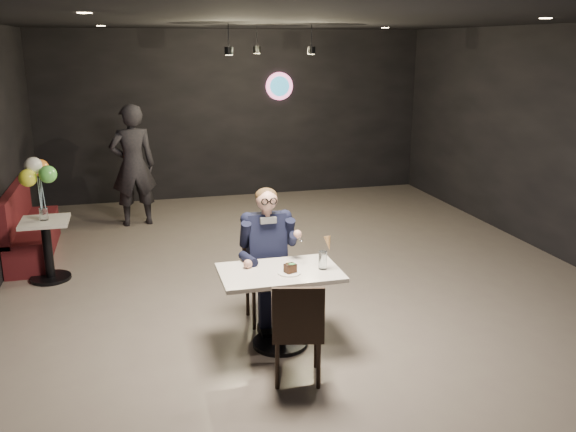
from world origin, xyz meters
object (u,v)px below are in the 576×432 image
object	(u,v)px
chair_far	(267,278)
seated_man	(267,254)
passerby	(133,165)
chair_near	(297,328)
sundae_glass	(323,260)
balloon_vase	(44,214)
side_table	(48,253)
booth_bench	(32,221)
main_table	(280,308)

from	to	relation	value
chair_far	seated_man	distance (m)	0.26
seated_man	passerby	size ratio (longest dim) A/B	0.76
chair_near	seated_man	bearing A→B (deg)	103.55
sundae_glass	passerby	world-z (taller)	passerby
chair_far	balloon_vase	bearing A→B (deg)	142.40
balloon_vase	passerby	bearing A→B (deg)	63.63
side_table	chair_far	bearing A→B (deg)	-37.60
seated_man	passerby	bearing A→B (deg)	107.43
seated_man	side_table	xyz separation A→B (m)	(-2.29, 1.76, -0.38)
booth_bench	chair_far	bearing A→B (deg)	-46.87
chair_far	booth_bench	xyz separation A→B (m)	(-2.59, 2.76, 0.01)
balloon_vase	seated_man	bearing A→B (deg)	-37.60
booth_bench	sundae_glass	bearing A→B (deg)	-48.52
chair_near	sundae_glass	size ratio (longest dim) A/B	5.36
main_table	passerby	size ratio (longest dim) A/B	0.58
chair_near	balloon_vase	xyz separation A→B (m)	(-2.29, 2.92, 0.36)
sundae_glass	side_table	world-z (taller)	sundae_glass
seated_man	chair_far	bearing A→B (deg)	0.00
main_table	seated_man	size ratio (longest dim) A/B	0.76
passerby	booth_bench	bearing A→B (deg)	31.98
balloon_vase	chair_near	bearing A→B (deg)	-51.94
chair_near	booth_bench	distance (m)	4.70
side_table	passerby	world-z (taller)	passerby
side_table	balloon_vase	xyz separation A→B (m)	(0.00, 0.00, 0.48)
main_table	chair_near	distance (m)	0.62
sundae_glass	booth_bench	size ratio (longest dim) A/B	0.09
chair_far	booth_bench	bearing A→B (deg)	133.13
main_table	side_table	distance (m)	3.25
booth_bench	main_table	bearing A→B (deg)	-52.00
booth_bench	balloon_vase	size ratio (longest dim) A/B	12.68
sundae_glass	side_table	size ratio (longest dim) A/B	0.25
sundae_glass	side_table	bearing A→B (deg)	138.51
chair_near	sundae_glass	world-z (taller)	sundae_glass
seated_man	side_table	bearing A→B (deg)	142.40
main_table	sundae_glass	distance (m)	0.61
main_table	seated_man	bearing A→B (deg)	90.00
chair_far	seated_man	world-z (taller)	seated_man
seated_man	side_table	world-z (taller)	seated_man
booth_bench	passerby	size ratio (longest dim) A/B	1.00
seated_man	sundae_glass	bearing A→B (deg)	-57.16
seated_man	booth_bench	xyz separation A→B (m)	(-2.59, 2.76, -0.25)
chair_near	booth_bench	xyz separation A→B (m)	(-2.59, 3.92, 0.01)
sundae_glass	passerby	bearing A→B (deg)	109.73
chair_far	seated_man	bearing A→B (deg)	0.00
side_table	passerby	size ratio (longest dim) A/B	0.36
main_table	sundae_glass	size ratio (longest dim) A/B	6.41
chair_near	side_table	distance (m)	3.71
main_table	balloon_vase	bearing A→B (deg)	134.70
chair_far	booth_bench	distance (m)	3.78
chair_near	sundae_glass	xyz separation A→B (m)	(0.39, 0.55, 0.38)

